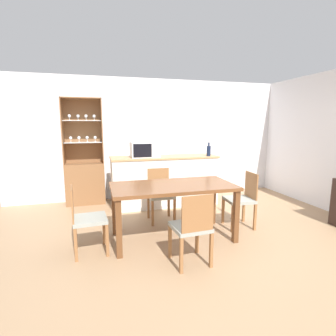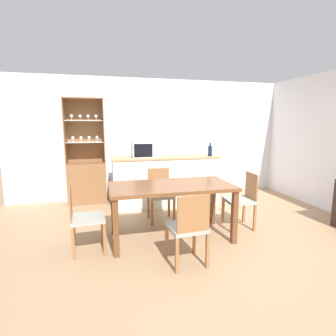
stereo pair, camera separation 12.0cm
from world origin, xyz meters
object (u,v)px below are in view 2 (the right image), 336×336
object	(u,v)px
dining_chair_head_far	(160,194)
microwave	(146,149)
dining_chair_side_right_far	(242,200)
dining_table	(171,191)
dining_chair_side_left_near	(84,218)
dining_chair_head_near	(188,228)
wine_bottle	(210,151)
display_cabinet	(87,174)

from	to	relation	value
dining_chair_head_far	microwave	distance (m)	1.07
dining_chair_head_far	dining_chair_side_right_far	bearing A→B (deg)	152.62
dining_table	dining_chair_side_left_near	size ratio (longest dim) A/B	1.96
dining_chair_head_near	wine_bottle	size ratio (longest dim) A/B	3.22
dining_chair_side_left_near	dining_table	bearing A→B (deg)	92.12
dining_chair_head_far	display_cabinet	bearing A→B (deg)	-46.80
dining_chair_side_left_near	dining_chair_head_near	distance (m)	1.31
dining_table	dining_chair_head_near	world-z (taller)	dining_chair_head_near
dining_chair_head_near	dining_table	bearing A→B (deg)	86.35
display_cabinet	dining_chair_head_far	size ratio (longest dim) A/B	2.43
display_cabinet	dining_chair_head_near	bearing A→B (deg)	-66.22
dining_chair_head_near	dining_chair_side_right_far	xyz separation A→B (m)	(1.15, 0.86, 0.00)
display_cabinet	microwave	distance (m)	1.35
dining_chair_head_far	dining_chair_head_near	bearing A→B (deg)	90.61
dining_table	microwave	size ratio (longest dim) A/B	3.18
display_cabinet	wine_bottle	bearing A→B (deg)	-16.58
dining_table	wine_bottle	xyz separation A→B (m)	(1.14, 1.37, 0.40)
dining_table	microwave	distance (m)	1.62
dining_table	dining_chair_head_far	xyz separation A→B (m)	(0.00, 0.73, -0.24)
display_cabinet	dining_chair_head_far	world-z (taller)	display_cabinet
dining_table	microwave	xyz separation A→B (m)	(-0.10, 1.55, 0.44)
dining_chair_head_near	dining_chair_side_left_near	bearing A→B (deg)	148.56
dining_chair_side_left_near	microwave	bearing A→B (deg)	143.73
dining_chair_head_near	dining_chair_side_right_far	distance (m)	1.44
dining_chair_head_far	wine_bottle	xyz separation A→B (m)	(1.14, 0.63, 0.64)
dining_table	dining_chair_head_near	bearing A→B (deg)	-89.78
display_cabinet	dining_chair_head_far	bearing A→B (deg)	-47.32
wine_bottle	dining_chair_side_left_near	bearing A→B (deg)	-146.89
dining_table	microwave	world-z (taller)	microwave
dining_chair_side_right_far	wine_bottle	size ratio (longest dim) A/B	3.22
dining_chair_side_left_near	microwave	xyz separation A→B (m)	(1.05, 1.68, 0.67)
dining_chair_head_near	display_cabinet	bearing A→B (deg)	109.91
dining_table	dining_chair_side_right_far	world-z (taller)	dining_chair_side_right_far
dining_chair_head_near	wine_bottle	xyz separation A→B (m)	(1.14, 2.10, 0.64)
dining_chair_head_far	dining_chair_side_right_far	size ratio (longest dim) A/B	1.00
dining_chair_head_far	wine_bottle	distance (m)	1.45
dining_chair_head_far	dining_chair_side_right_far	world-z (taller)	same
dining_chair_side_right_far	wine_bottle	xyz separation A→B (m)	(-0.02, 1.24, 0.64)
display_cabinet	dining_chair_side_left_near	distance (m)	2.21
dining_chair_side_left_near	dining_chair_side_right_far	distance (m)	2.32
dining_chair_side_left_near	dining_chair_head_near	world-z (taller)	same
dining_chair_side_left_near	dining_chair_head_near	xyz separation A→B (m)	(1.16, -0.60, 0.00)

